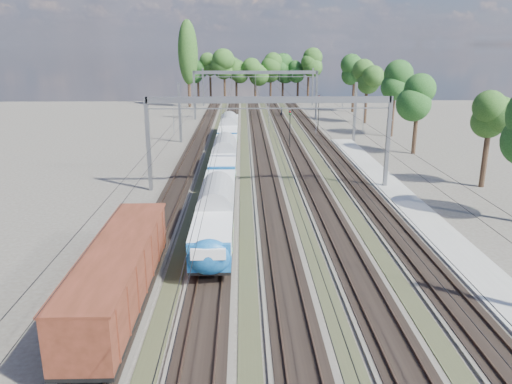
{
  "coord_description": "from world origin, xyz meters",
  "views": [
    {
      "loc": [
        -2.5,
        -17.07,
        13.66
      ],
      "look_at": [
        -1.51,
        19.57,
        2.8
      ],
      "focal_mm": 35.0,
      "sensor_mm": 36.0,
      "label": 1
    }
  ],
  "objects_px": {
    "emu_train": "(225,153)",
    "signal_near": "(290,125)",
    "worker": "(282,112)",
    "freight_boxcar": "(119,273)",
    "signal_far": "(319,109)"
  },
  "relations": [
    {
      "from": "freight_boxcar",
      "to": "worker",
      "type": "bearing_deg",
      "value": 79.2
    },
    {
      "from": "freight_boxcar",
      "to": "signal_near",
      "type": "relative_size",
      "value": 2.67
    },
    {
      "from": "emu_train",
      "to": "signal_far",
      "type": "relative_size",
      "value": 9.64
    },
    {
      "from": "freight_boxcar",
      "to": "signal_far",
      "type": "height_order",
      "value": "signal_far"
    },
    {
      "from": "worker",
      "to": "signal_far",
      "type": "xyz_separation_m",
      "value": [
        4.63,
        -17.53,
        2.75
      ]
    },
    {
      "from": "worker",
      "to": "signal_far",
      "type": "bearing_deg",
      "value": -148.34
    },
    {
      "from": "emu_train",
      "to": "signal_near",
      "type": "distance_m",
      "value": 15.21
    },
    {
      "from": "freight_boxcar",
      "to": "worker",
      "type": "distance_m",
      "value": 75.8
    },
    {
      "from": "emu_train",
      "to": "signal_near",
      "type": "relative_size",
      "value": 10.61
    },
    {
      "from": "signal_near",
      "to": "worker",
      "type": "bearing_deg",
      "value": 64.75
    },
    {
      "from": "emu_train",
      "to": "signal_near",
      "type": "xyz_separation_m",
      "value": [
        8.35,
        12.66,
        1.07
      ]
    },
    {
      "from": "emu_train",
      "to": "freight_boxcar",
      "type": "xyz_separation_m",
      "value": [
        -4.5,
        -29.78,
        -0.06
      ]
    },
    {
      "from": "emu_train",
      "to": "signal_near",
      "type": "height_order",
      "value": "signal_near"
    },
    {
      "from": "worker",
      "to": "signal_near",
      "type": "relative_size",
      "value": 0.35
    },
    {
      "from": "worker",
      "to": "emu_train",
      "type": "bearing_deg",
      "value": -175.37
    }
  ]
}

